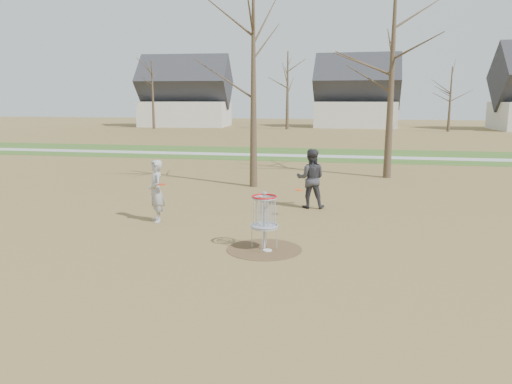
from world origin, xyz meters
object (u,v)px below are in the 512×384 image
Objects in this scene: disc_grounded at (267,250)px; disc_golf_basket at (264,212)px; player_standing at (156,191)px; player_throwing at (311,179)px.

disc_grounded is 0.91m from disc_golf_basket.
player_standing is 4.36m from disc_grounded.
player_standing is 1.34× the size of disc_golf_basket.
disc_golf_basket reaches higher than disc_grounded.
player_standing reaches higher than disc_golf_basket.
disc_grounded is at bearing -50.26° from disc_golf_basket.
player_throwing is at bearing 89.42° from player_standing.
player_standing is 8.23× the size of disc_grounded.
player_standing is at bearing 149.58° from disc_golf_basket.
player_throwing reaches higher than disc_golf_basket.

